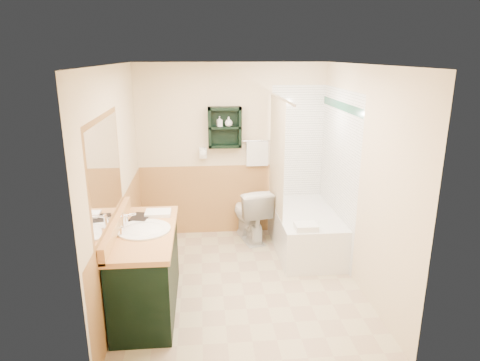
# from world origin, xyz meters

# --- Properties ---
(floor) EXTENTS (3.00, 3.00, 0.00)m
(floor) POSITION_xyz_m (0.00, 0.00, 0.00)
(floor) COLOR #BEB18B
(floor) RESTS_ON ground
(back_wall) EXTENTS (2.60, 0.04, 2.40)m
(back_wall) POSITION_xyz_m (0.00, 1.52, 1.20)
(back_wall) COLOR #FFECC7
(back_wall) RESTS_ON ground
(left_wall) EXTENTS (0.04, 3.00, 2.40)m
(left_wall) POSITION_xyz_m (-1.32, 0.00, 1.20)
(left_wall) COLOR #FFECC7
(left_wall) RESTS_ON ground
(right_wall) EXTENTS (0.04, 3.00, 2.40)m
(right_wall) POSITION_xyz_m (1.32, 0.00, 1.20)
(right_wall) COLOR #FFECC7
(right_wall) RESTS_ON ground
(ceiling) EXTENTS (2.60, 3.00, 0.04)m
(ceiling) POSITION_xyz_m (0.00, 0.00, 2.42)
(ceiling) COLOR white
(ceiling) RESTS_ON back_wall
(wainscot_left) EXTENTS (2.98, 2.98, 1.00)m
(wainscot_left) POSITION_xyz_m (-1.29, 0.00, 0.50)
(wainscot_left) COLOR tan
(wainscot_left) RESTS_ON left_wall
(wainscot_back) EXTENTS (2.58, 2.58, 1.00)m
(wainscot_back) POSITION_xyz_m (0.00, 1.49, 0.50)
(wainscot_back) COLOR tan
(wainscot_back) RESTS_ON back_wall
(mirror_frame) EXTENTS (1.30, 1.30, 1.00)m
(mirror_frame) POSITION_xyz_m (-1.27, -0.55, 1.50)
(mirror_frame) COLOR brown
(mirror_frame) RESTS_ON left_wall
(mirror_glass) EXTENTS (1.20, 1.20, 0.90)m
(mirror_glass) POSITION_xyz_m (-1.27, -0.55, 1.50)
(mirror_glass) COLOR white
(mirror_glass) RESTS_ON left_wall
(tile_right) EXTENTS (1.50, 1.50, 2.10)m
(tile_right) POSITION_xyz_m (1.28, 0.75, 1.05)
(tile_right) COLOR white
(tile_right) RESTS_ON right_wall
(tile_back) EXTENTS (0.95, 0.95, 2.10)m
(tile_back) POSITION_xyz_m (1.03, 1.48, 1.05)
(tile_back) COLOR white
(tile_back) RESTS_ON back_wall
(tile_accent) EXTENTS (1.50, 1.50, 0.10)m
(tile_accent) POSITION_xyz_m (1.27, 0.75, 1.90)
(tile_accent) COLOR #164D37
(tile_accent) RESTS_ON right_wall
(wall_shelf) EXTENTS (0.45, 0.15, 0.55)m
(wall_shelf) POSITION_xyz_m (-0.10, 1.41, 1.55)
(wall_shelf) COLOR black
(wall_shelf) RESTS_ON back_wall
(hair_dryer) EXTENTS (0.10, 0.24, 0.18)m
(hair_dryer) POSITION_xyz_m (-0.40, 1.43, 1.20)
(hair_dryer) COLOR white
(hair_dryer) RESTS_ON back_wall
(towel_bar) EXTENTS (0.40, 0.06, 0.40)m
(towel_bar) POSITION_xyz_m (0.35, 1.45, 1.35)
(towel_bar) COLOR white
(towel_bar) RESTS_ON back_wall
(curtain_rod) EXTENTS (0.03, 1.60, 0.03)m
(curtain_rod) POSITION_xyz_m (0.53, 0.75, 2.00)
(curtain_rod) COLOR silver
(curtain_rod) RESTS_ON back_wall
(shower_curtain) EXTENTS (1.05, 1.05, 1.70)m
(shower_curtain) POSITION_xyz_m (0.53, 0.92, 1.15)
(shower_curtain) COLOR beige
(shower_curtain) RESTS_ON curtain_rod
(vanity) EXTENTS (0.59, 1.35, 0.86)m
(vanity) POSITION_xyz_m (-0.99, -0.40, 0.43)
(vanity) COLOR black
(vanity) RESTS_ON ground
(bathtub) EXTENTS (0.80, 1.50, 0.53)m
(bathtub) POSITION_xyz_m (0.93, 0.84, 0.27)
(bathtub) COLOR white
(bathtub) RESTS_ON ground
(toilet) EXTENTS (0.59, 0.84, 0.75)m
(toilet) POSITION_xyz_m (0.23, 1.20, 0.37)
(toilet) COLOR white
(toilet) RESTS_ON ground
(counter_towel) EXTENTS (0.27, 0.21, 0.04)m
(counter_towel) POSITION_xyz_m (-0.89, 0.01, 0.88)
(counter_towel) COLOR white
(counter_towel) RESTS_ON vanity
(vanity_book) EXTENTS (0.18, 0.06, 0.24)m
(vanity_book) POSITION_xyz_m (-1.16, -0.06, 0.98)
(vanity_book) COLOR black
(vanity_book) RESTS_ON vanity
(tub_towel) EXTENTS (0.26, 0.21, 0.07)m
(tub_towel) POSITION_xyz_m (0.77, 0.22, 0.57)
(tub_towel) COLOR white
(tub_towel) RESTS_ON bathtub
(soap_bottle_a) EXTENTS (0.10, 0.15, 0.06)m
(soap_bottle_a) POSITION_xyz_m (-0.17, 1.40, 1.60)
(soap_bottle_a) COLOR white
(soap_bottle_a) RESTS_ON wall_shelf
(soap_bottle_b) EXTENTS (0.13, 0.15, 0.10)m
(soap_bottle_b) POSITION_xyz_m (-0.05, 1.40, 1.62)
(soap_bottle_b) COLOR white
(soap_bottle_b) RESTS_ON wall_shelf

